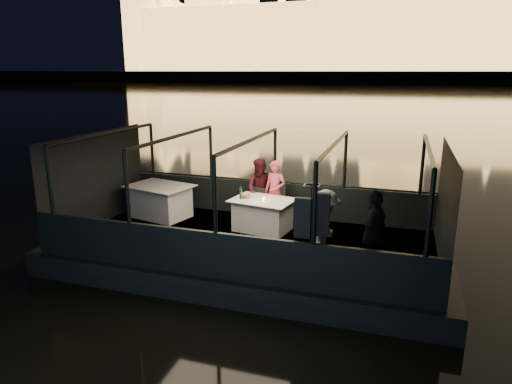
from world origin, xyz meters
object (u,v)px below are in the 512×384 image
(wine_bottle, at_px, (241,193))
(coat_stand, at_px, (310,236))
(chair_port_right, at_px, (275,207))
(person_man_maroon, at_px, (261,191))
(chair_port_left, at_px, (255,205))
(dining_table_aft, at_px, (161,203))
(dining_table_central, at_px, (263,215))
(passenger_stripe, at_px, (324,229))
(passenger_dark, at_px, (374,234))
(person_woman_coral, at_px, (275,193))

(wine_bottle, bearing_deg, coat_stand, -47.53)
(chair_port_right, xyz_separation_m, person_man_maroon, (-0.45, 0.23, 0.30))
(chair_port_left, distance_m, coat_stand, 3.58)
(dining_table_aft, distance_m, chair_port_left, 2.52)
(dining_table_central, bearing_deg, chair_port_right, 72.43)
(passenger_stripe, relative_size, passenger_dark, 0.96)
(dining_table_aft, relative_size, passenger_dark, 0.96)
(dining_table_central, height_order, coat_stand, coat_stand)
(dining_table_central, height_order, person_man_maroon, person_man_maroon)
(dining_table_central, distance_m, person_woman_coral, 0.82)
(person_woman_coral, height_order, person_man_maroon, person_man_maroon)
(dining_table_central, distance_m, passenger_dark, 3.30)
(person_man_maroon, bearing_deg, person_woman_coral, -0.57)
(chair_port_right, distance_m, wine_bottle, 1.04)
(person_woman_coral, height_order, passenger_dark, passenger_dark)
(coat_stand, xyz_separation_m, person_woman_coral, (-1.53, 3.16, -0.15))
(dining_table_aft, xyz_separation_m, chair_port_left, (2.50, 0.34, 0.06))
(dining_table_aft, relative_size, chair_port_right, 1.70)
(coat_stand, relative_size, passenger_stripe, 1.16)
(dining_table_aft, relative_size, person_man_maroon, 1.01)
(chair_port_left, bearing_deg, coat_stand, -47.62)
(dining_table_aft, xyz_separation_m, person_man_maroon, (2.57, 0.61, 0.36))
(dining_table_aft, distance_m, passenger_dark, 5.92)
(person_woman_coral, relative_size, passenger_dark, 0.93)
(coat_stand, xyz_separation_m, person_man_maroon, (-1.91, 3.21, -0.15))
(chair_port_left, xyz_separation_m, passenger_dark, (3.06, -2.35, 0.40))
(chair_port_right, relative_size, person_man_maroon, 0.59)
(dining_table_central, relative_size, person_woman_coral, 0.92)
(chair_port_right, height_order, passenger_dark, passenger_dark)
(person_woman_coral, distance_m, wine_bottle, 1.04)
(wine_bottle, bearing_deg, passenger_stripe, -37.58)
(person_woman_coral, relative_size, wine_bottle, 4.93)
(passenger_stripe, bearing_deg, person_woman_coral, 35.86)
(dining_table_central, bearing_deg, chair_port_left, 125.10)
(person_man_maroon, bearing_deg, chair_port_left, -98.93)
(wine_bottle, bearing_deg, dining_table_central, 9.88)
(coat_stand, relative_size, person_woman_coral, 1.19)
(coat_stand, xyz_separation_m, passenger_stripe, (0.16, 0.57, -0.05))
(dining_table_central, height_order, dining_table_aft, dining_table_aft)
(person_woman_coral, height_order, wine_bottle, person_woman_coral)
(dining_table_central, height_order, chair_port_right, chair_port_right)
(dining_table_aft, bearing_deg, passenger_stripe, -23.65)
(coat_stand, distance_m, wine_bottle, 3.19)
(dining_table_central, relative_size, chair_port_right, 1.53)
(chair_port_right, relative_size, coat_stand, 0.51)
(person_man_maroon, bearing_deg, dining_table_central, -63.51)
(coat_stand, bearing_deg, person_woman_coral, 115.79)
(coat_stand, height_order, person_woman_coral, coat_stand)
(coat_stand, distance_m, person_woman_coral, 3.52)
(dining_table_central, distance_m, coat_stand, 2.98)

